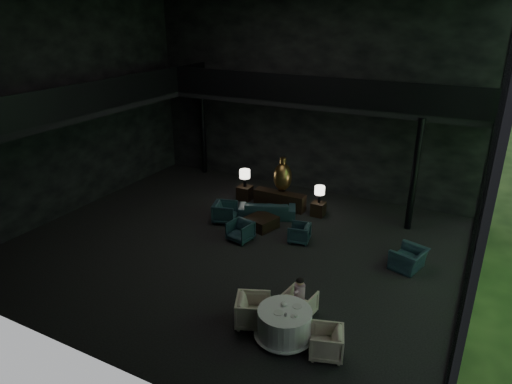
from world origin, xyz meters
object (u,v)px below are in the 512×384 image
at_px(lounge_armchair_west, 225,211).
at_px(lounge_armchair_east, 299,233).
at_px(console, 280,200).
at_px(coffee_table, 262,222).
at_px(dining_chair_west, 253,308).
at_px(side_table_left, 245,193).
at_px(child, 300,288).
at_px(table_lamp_right, 320,191).
at_px(lounge_armchair_south, 240,231).
at_px(window_armchair, 409,256).
at_px(dining_table, 284,325).
at_px(sofa, 267,206).
at_px(bronze_urn, 283,177).
at_px(table_lamp_left, 245,175).
at_px(dining_chair_east, 326,341).
at_px(side_table_right, 318,209).
at_px(dining_chair_north, 300,303).

relative_size(lounge_armchair_west, lounge_armchair_east, 1.42).
bearing_deg(console, coffee_table, -84.84).
distance_m(lounge_armchair_east, dining_chair_west, 4.58).
bearing_deg(side_table_left, lounge_armchair_west, -80.36).
bearing_deg(child, side_table_left, -50.58).
bearing_deg(table_lamp_right, lounge_armchair_south, -117.15).
height_order(window_armchair, dining_table, window_armchair).
bearing_deg(sofa, window_armchair, 143.21).
height_order(window_armchair, child, child).
bearing_deg(coffee_table, bronze_urn, 94.58).
relative_size(bronze_urn, table_lamp_left, 1.88).
relative_size(table_lamp_left, dining_table, 0.49).
bearing_deg(side_table_left, lounge_armchair_east, -34.59).
bearing_deg(sofa, coffee_table, 81.32).
relative_size(table_lamp_right, dining_chair_east, 0.85).
bearing_deg(console, dining_chair_east, -57.85).
height_order(side_table_right, table_lamp_right, table_lamp_right).
relative_size(side_table_right, dining_table, 0.36).
xyz_separation_m(table_lamp_right, child, (1.67, -5.93, -0.24)).
bearing_deg(side_table_left, sofa, -34.52).
height_order(bronze_urn, dining_chair_north, bronze_urn).
height_order(console, lounge_armchair_west, lounge_armchair_west).
bearing_deg(lounge_armchair_west, table_lamp_left, -7.54).
height_order(bronze_urn, lounge_armchair_west, bronze_urn).
relative_size(console, window_armchair, 2.20).
height_order(sofa, lounge_armchair_south, sofa).
height_order(side_table_left, child, child).
distance_m(dining_chair_east, child, 1.65).
height_order(table_lamp_left, lounge_armchair_west, table_lamp_left).
height_order(lounge_armchair_east, dining_chair_north, dining_chair_north).
height_order(lounge_armchair_south, dining_table, dining_table).
xyz_separation_m(side_table_right, dining_chair_north, (1.70, -5.93, 0.10)).
bearing_deg(dining_chair_west, side_table_right, -15.90).
bearing_deg(lounge_armchair_west, dining_table, -153.60).
xyz_separation_m(bronze_urn, dining_table, (3.31, -7.11, -0.90)).
bearing_deg(dining_chair_east, lounge_armchair_west, -149.11).
bearing_deg(dining_chair_east, table_lamp_right, -176.42).
relative_size(side_table_right, lounge_armchair_south, 0.72).
relative_size(window_armchair, dining_chair_east, 1.26).
height_order(console, dining_chair_east, dining_chair_east).
height_order(console, table_lamp_right, table_lamp_right).
height_order(lounge_armchair_west, lounge_armchair_south, lounge_armchair_west).
bearing_deg(lounge_armchair_south, dining_chair_west, -46.62).
relative_size(lounge_armchair_east, child, 1.06).
xyz_separation_m(bronze_urn, lounge_armchair_south, (-0.02, -3.33, -0.86)).
height_order(console, dining_table, dining_table).
relative_size(side_table_right, lounge_armchair_east, 0.84).
bearing_deg(dining_chair_east, side_table_right, -176.27).
bearing_deg(side_table_right, lounge_armchair_south, -117.56).
bearing_deg(window_armchair, lounge_armchair_east, -75.37).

